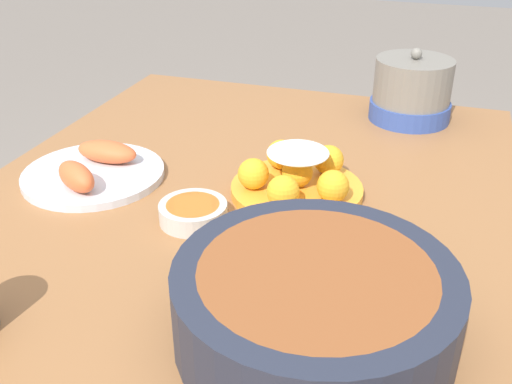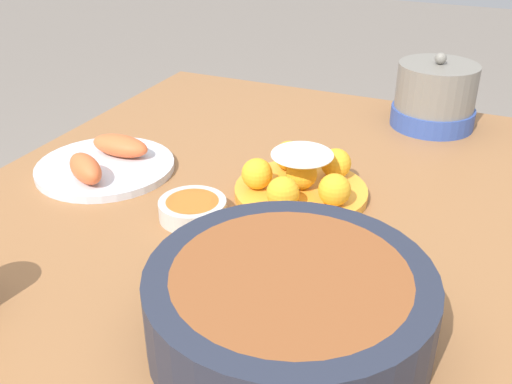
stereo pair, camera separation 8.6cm
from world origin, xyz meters
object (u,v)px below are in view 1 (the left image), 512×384
(sauce_bowl, at_px, (193,212))
(warming_pot, at_px, (412,90))
(dining_table, at_px, (212,287))
(serving_bowl, at_px, (315,302))
(cake_plate, at_px, (297,178))
(seafood_platter, at_px, (94,170))

(sauce_bowl, xyz_separation_m, warming_pot, (-0.55, 0.28, 0.05))
(dining_table, bearing_deg, sauce_bowl, -129.02)
(serving_bowl, bearing_deg, cake_plate, -162.03)
(seafood_platter, relative_size, warming_pot, 1.43)
(cake_plate, xyz_separation_m, sauce_bowl, (0.14, -0.13, -0.01))
(cake_plate, xyz_separation_m, warming_pot, (-0.41, 0.15, 0.04))
(dining_table, distance_m, seafood_platter, 0.31)
(dining_table, bearing_deg, warming_pot, 157.76)
(dining_table, height_order, sauce_bowl, sauce_bowl)
(sauce_bowl, height_order, seafood_platter, seafood_platter)
(sauce_bowl, distance_m, warming_pot, 0.62)
(dining_table, bearing_deg, seafood_platter, -112.94)
(dining_table, relative_size, serving_bowl, 4.27)
(seafood_platter, distance_m, warming_pot, 0.69)
(cake_plate, height_order, seafood_platter, cake_plate)
(dining_table, height_order, seafood_platter, seafood_platter)
(dining_table, bearing_deg, cake_plate, 151.97)
(dining_table, relative_size, cake_plate, 6.28)
(sauce_bowl, bearing_deg, cake_plate, 135.78)
(dining_table, height_order, cake_plate, cake_plate)
(warming_pot, bearing_deg, seafood_platter, -47.18)
(sauce_bowl, relative_size, seafood_platter, 0.43)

